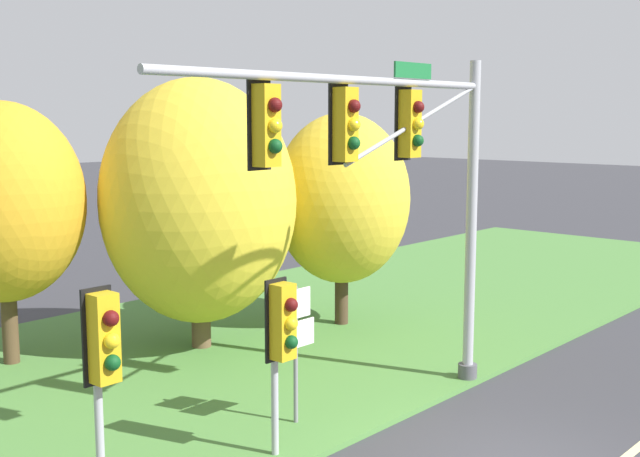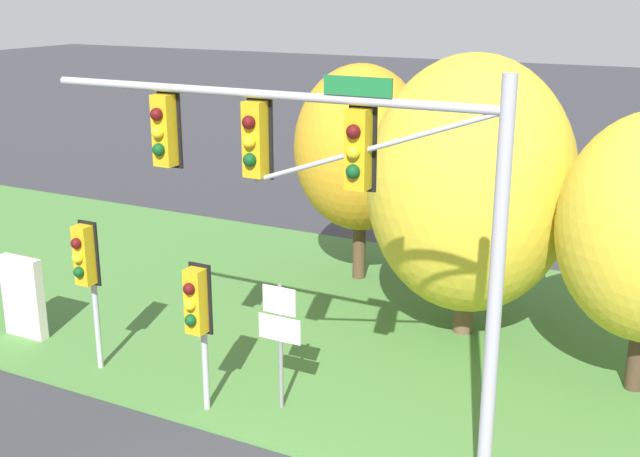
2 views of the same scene
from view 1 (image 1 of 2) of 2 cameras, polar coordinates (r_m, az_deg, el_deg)
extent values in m
cube|color=#477A38|center=(18.79, -9.38, -9.22)|extent=(48.00, 11.50, 0.10)
cylinder|color=#9EA0A5|center=(16.75, 10.71, 0.36)|extent=(0.22, 0.22, 6.58)
cylinder|color=#4C4C51|center=(17.44, 10.44, -9.92)|extent=(0.40, 0.40, 0.30)
cylinder|color=#9EA0A5|center=(13.33, 1.84, 10.54)|extent=(8.07, 0.14, 0.14)
cylinder|color=#9EA0A5|center=(14.92, 6.86, 7.53)|extent=(4.06, 0.08, 1.48)
cube|color=gold|center=(14.75, 6.41, 7.41)|extent=(0.34, 0.28, 1.22)
cube|color=black|center=(14.85, 5.91, 7.42)|extent=(0.46, 0.04, 1.34)
sphere|color=#4C0C0C|center=(14.65, 7.01, 8.57)|extent=(0.22, 0.22, 0.22)
sphere|color=yellow|center=(14.65, 6.99, 7.40)|extent=(0.22, 0.22, 0.22)
sphere|color=#0C4219|center=(14.66, 6.97, 6.23)|extent=(0.22, 0.22, 0.22)
cube|color=gold|center=(13.31, 1.83, 7.40)|extent=(0.34, 0.28, 1.22)
cube|color=black|center=(13.42, 1.30, 7.41)|extent=(0.46, 0.04, 1.34)
sphere|color=#4C0C0C|center=(13.20, 2.43, 8.69)|extent=(0.22, 0.22, 0.22)
sphere|color=yellow|center=(13.20, 2.42, 7.39)|extent=(0.22, 0.22, 0.22)
sphere|color=#0C4219|center=(13.21, 2.42, 6.09)|extent=(0.22, 0.22, 0.22)
cube|color=gold|center=(11.98, -3.83, 7.32)|extent=(0.34, 0.28, 1.22)
cube|color=black|center=(12.09, -4.36, 7.32)|extent=(0.46, 0.04, 1.34)
sphere|color=#4C0C0C|center=(11.85, -3.23, 8.77)|extent=(0.22, 0.22, 0.22)
sphere|color=yellow|center=(11.85, -3.22, 7.32)|extent=(0.22, 0.22, 0.22)
sphere|color=#0C4219|center=(11.86, -3.21, 5.87)|extent=(0.22, 0.22, 0.22)
cube|color=#196B33|center=(14.75, 6.63, 11.10)|extent=(1.10, 0.04, 0.28)
cylinder|color=#9EA0A5|center=(11.60, -15.48, -12.07)|extent=(0.12, 0.12, 3.11)
cube|color=gold|center=(11.14, -15.11, -7.54)|extent=(0.34, 0.28, 1.22)
cube|color=black|center=(11.27, -15.56, -7.37)|extent=(0.46, 0.04, 1.34)
sphere|color=#4C0C0C|center=(10.92, -14.65, -6.21)|extent=(0.22, 0.22, 0.22)
sphere|color=yellow|center=(11.00, -14.59, -7.72)|extent=(0.22, 0.22, 0.22)
sphere|color=#0C4219|center=(11.08, -14.54, -9.22)|extent=(0.22, 0.22, 0.22)
cylinder|color=#9EA0A5|center=(13.13, -3.25, -10.07)|extent=(0.12, 0.12, 2.82)
cube|color=gold|center=(12.75, -2.64, -6.63)|extent=(0.34, 0.28, 1.22)
cube|color=black|center=(12.86, -3.16, -6.51)|extent=(0.46, 0.04, 1.34)
sphere|color=#4C0C0C|center=(12.56, -2.07, -5.45)|extent=(0.22, 0.22, 0.22)
sphere|color=yellow|center=(12.63, -2.06, -6.77)|extent=(0.22, 0.22, 0.22)
sphere|color=#0C4219|center=(12.71, -2.05, -8.08)|extent=(0.22, 0.22, 0.22)
cylinder|color=slate|center=(14.48, -1.75, -8.97)|extent=(0.08, 0.08, 2.50)
cube|color=white|center=(14.21, -1.68, -5.37)|extent=(0.68, 0.03, 0.52)
cube|color=white|center=(14.36, -1.67, -7.55)|extent=(0.88, 0.03, 0.48)
cylinder|color=#4C3823|center=(19.15, -21.26, -5.08)|extent=(0.35, 0.35, 2.65)
ellipsoid|color=#C68C1E|center=(18.78, -21.61, 1.76)|extent=(3.53, 3.53, 4.41)
cylinder|color=brown|center=(19.36, -8.48, -5.09)|extent=(0.46, 0.46, 2.24)
ellipsoid|color=gold|center=(18.96, -8.63, 1.94)|extent=(4.59, 4.59, 5.74)
cylinder|color=#423021|center=(21.24, 1.54, -3.66)|extent=(0.36, 0.36, 2.37)
ellipsoid|color=gold|center=(20.91, 1.57, 2.15)|extent=(3.56, 3.56, 4.45)
camera|label=2|loc=(17.26, 50.35, 12.47)|focal=45.00mm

